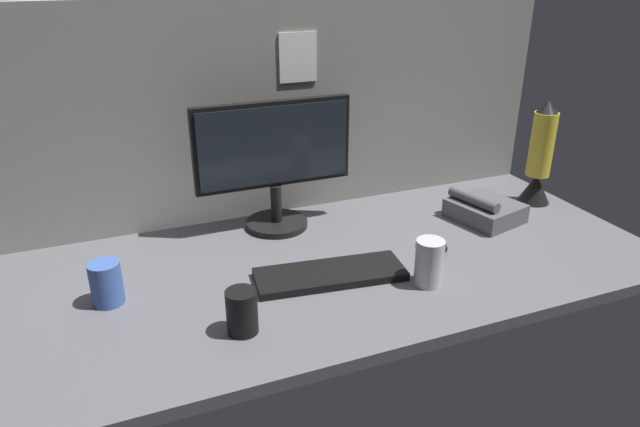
{
  "coord_description": "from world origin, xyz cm",
  "views": [
    {
      "loc": [
        -49.04,
        -123.37,
        73.27
      ],
      "look_at": [
        -1.17,
        0.0,
        14.0
      ],
      "focal_mm": 32.52,
      "sensor_mm": 36.0,
      "label": 1
    }
  ],
  "objects": [
    {
      "name": "mug_black_travel",
      "position": [
        -25.87,
        -22.46,
        4.93
      ],
      "size": [
        6.68,
        6.68,
        9.86
      ],
      "color": "black",
      "rests_on": "ground_plane"
    },
    {
      "name": "mug_steel",
      "position": [
        20.89,
        -20.31,
        5.85
      ],
      "size": [
        6.87,
        6.87,
        11.69
      ],
      "color": "#B2B2B7",
      "rests_on": "ground_plane"
    },
    {
      "name": "keyboard",
      "position": [
        -0.08,
        -8.87,
        1.0
      ],
      "size": [
        38.32,
        17.46,
        2.0
      ],
      "primitive_type": "cube",
      "rotation": [
        0.0,
        0.0,
        -0.12
      ],
      "color": "black",
      "rests_on": "ground_plane"
    },
    {
      "name": "lava_lamp",
      "position": [
        79.98,
        11.19,
        13.87
      ],
      "size": [
        10.1,
        10.1,
        33.06
      ],
      "color": "black",
      "rests_on": "ground_plane"
    },
    {
      "name": "cubicle_wall_back",
      "position": [
        0.01,
        37.5,
        31.7
      ],
      "size": [
        180.0,
        5.5,
        63.36
      ],
      "color": "gray",
      "rests_on": "ground_plane"
    },
    {
      "name": "monitor",
      "position": [
        -2.93,
        25.12,
        20.85
      ],
      "size": [
        45.34,
        18.0,
        37.11
      ],
      "color": "black",
      "rests_on": "ground_plane"
    },
    {
      "name": "ground_plane",
      "position": [
        0.0,
        0.0,
        -1.5
      ],
      "size": [
        180.0,
        80.0,
        3.0
      ],
      "primitive_type": "cube",
      "color": "#515156"
    },
    {
      "name": "mug_ceramic_blue",
      "position": [
        -51.52,
        -0.25,
        5.13
      ],
      "size": [
        7.18,
        7.18,
        10.26
      ],
      "color": "#38569E",
      "rests_on": "ground_plane"
    },
    {
      "name": "mouse",
      "position": [
        31.55,
        -5.65,
        1.7
      ],
      "size": [
        7.34,
        10.5,
        3.4
      ],
      "primitive_type": "ellipsoid",
      "rotation": [
        0.0,
        0.0,
        0.19
      ],
      "color": "black",
      "rests_on": "ground_plane"
    },
    {
      "name": "desk_phone",
      "position": [
        56.43,
        5.73,
        3.19
      ],
      "size": [
        21.18,
        22.63,
        8.8
      ],
      "color": "#4C4C51",
      "rests_on": "ground_plane"
    }
  ]
}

